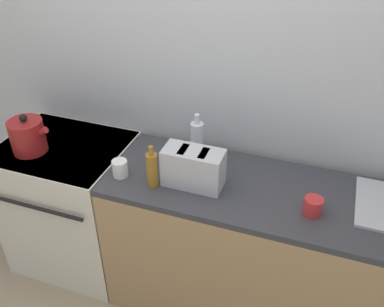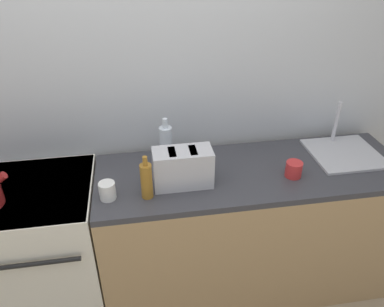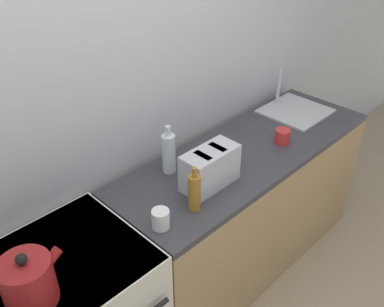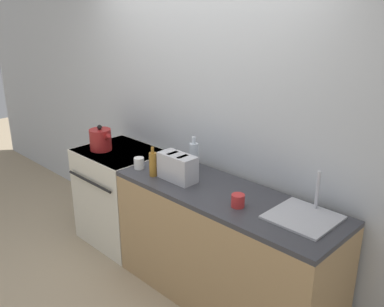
{
  "view_description": "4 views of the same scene",
  "coord_description": "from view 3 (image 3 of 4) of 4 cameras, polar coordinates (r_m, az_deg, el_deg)",
  "views": [
    {
      "loc": [
        0.81,
        -1.45,
        2.31
      ],
      "look_at": [
        0.19,
        0.31,
        1.06
      ],
      "focal_mm": 40.0,
      "sensor_mm": 36.0,
      "label": 1
    },
    {
      "loc": [
        -0.0,
        -1.4,
        2.11
      ],
      "look_at": [
        0.29,
        0.38,
        1.02
      ],
      "focal_mm": 35.0,
      "sensor_mm": 36.0,
      "label": 2
    },
    {
      "loc": [
        -1.12,
        -0.97,
        2.28
      ],
      "look_at": [
        0.24,
        0.39,
        1.03
      ],
      "focal_mm": 40.0,
      "sensor_mm": 36.0,
      "label": 3
    },
    {
      "loc": [
        2.44,
        -1.85,
        2.25
      ],
      "look_at": [
        0.28,
        0.34,
        1.13
      ],
      "focal_mm": 40.0,
      "sensor_mm": 36.0,
      "label": 4
    }
  ],
  "objects": [
    {
      "name": "cup_red",
      "position": [
        2.64,
        11.96,
        2.26
      ],
      "size": [
        0.09,
        0.09,
        0.09
      ],
      "color": "red",
      "rests_on": "counter_block"
    },
    {
      "name": "toaster",
      "position": [
        2.2,
        2.41,
        -1.93
      ],
      "size": [
        0.31,
        0.15,
        0.21
      ],
      "color": "#BCBCC1",
      "rests_on": "counter_block"
    },
    {
      "name": "cup_white",
      "position": [
        1.98,
        -4.2,
        -8.7
      ],
      "size": [
        0.08,
        0.08,
        0.09
      ],
      "color": "white",
      "rests_on": "counter_block"
    },
    {
      "name": "sink_tray",
      "position": [
        3.03,
        13.5,
        5.71
      ],
      "size": [
        0.41,
        0.4,
        0.28
      ],
      "color": "#B7B7BC",
      "rests_on": "counter_block"
    },
    {
      "name": "bottle_clear",
      "position": [
        2.3,
        -3.12,
        0.12
      ],
      "size": [
        0.07,
        0.07,
        0.28
      ],
      "color": "silver",
      "rests_on": "counter_block"
    },
    {
      "name": "wall_back",
      "position": [
        2.23,
        -9.95,
        6.33
      ],
      "size": [
        8.0,
        0.05,
        2.6
      ],
      "color": "silver",
      "rests_on": "ground_plane"
    },
    {
      "name": "counter_block",
      "position": [
        2.84,
        6.92,
        -7.24
      ],
      "size": [
        1.8,
        0.61,
        0.92
      ],
      "color": "tan",
      "rests_on": "ground_plane"
    },
    {
      "name": "kettle",
      "position": [
        1.76,
        -20.95,
        -15.65
      ],
      "size": [
        0.25,
        0.2,
        0.24
      ],
      "color": "maroon",
      "rests_on": "stove"
    },
    {
      "name": "bottle_amber",
      "position": [
        2.04,
        0.32,
        -5.18
      ],
      "size": [
        0.06,
        0.06,
        0.24
      ],
      "color": "#9E6B23",
      "rests_on": "counter_block"
    }
  ]
}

